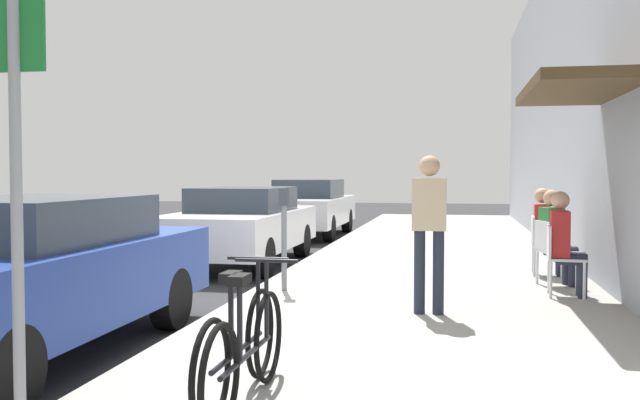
% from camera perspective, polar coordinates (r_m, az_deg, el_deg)
% --- Properties ---
extents(ground_plane, '(60.00, 60.00, 0.00)m').
position_cam_1_polar(ground_plane, '(7.90, -8.53, -9.72)').
color(ground_plane, '#2D2D30').
extents(sidewalk_slab, '(4.50, 32.00, 0.12)m').
position_cam_1_polar(sidewalk_slab, '(9.42, 8.86, -7.40)').
color(sidewalk_slab, '#9E9B93').
rests_on(sidewalk_slab, ground_plane).
extents(building_facade, '(1.40, 32.00, 6.30)m').
position_cam_1_polar(building_facade, '(9.61, 23.68, 11.10)').
color(building_facade, '#999EA8').
rests_on(building_facade, ground_plane).
extents(parked_car_0, '(1.80, 4.40, 1.42)m').
position_cam_1_polar(parked_car_0, '(6.62, -23.15, -5.66)').
color(parked_car_0, navy).
rests_on(parked_car_0, ground_plane).
extents(parked_car_1, '(1.80, 4.40, 1.38)m').
position_cam_1_polar(parked_car_1, '(12.31, -6.45, -1.99)').
color(parked_car_1, silver).
rests_on(parked_car_1, ground_plane).
extents(parked_car_2, '(1.80, 4.40, 1.46)m').
position_cam_1_polar(parked_car_2, '(17.81, -0.94, -0.57)').
color(parked_car_2, silver).
rests_on(parked_car_2, ground_plane).
extents(parking_meter, '(0.12, 0.10, 1.32)m').
position_cam_1_polar(parking_meter, '(8.89, -2.97, -2.58)').
color(parking_meter, slate).
rests_on(parking_meter, sidewalk_slab).
extents(street_sign, '(0.32, 0.06, 2.60)m').
position_cam_1_polar(street_sign, '(3.86, -23.69, 2.11)').
color(street_sign, gray).
rests_on(street_sign, sidewalk_slab).
extents(bicycle_0, '(0.46, 1.71, 0.90)m').
position_cam_1_polar(bicycle_0, '(4.62, -6.01, -12.25)').
color(bicycle_0, black).
rests_on(bicycle_0, sidewalk_slab).
extents(bicycle_1, '(0.46, 1.71, 0.90)m').
position_cam_1_polar(bicycle_1, '(4.74, -6.72, -11.88)').
color(bicycle_1, black).
rests_on(bicycle_1, sidewalk_slab).
extents(cafe_chair_0, '(0.47, 0.47, 0.87)m').
position_cam_1_polar(cafe_chair_0, '(9.00, 19.10, -4.32)').
color(cafe_chair_0, silver).
rests_on(cafe_chair_0, sidewalk_slab).
extents(seated_patron_0, '(0.44, 0.38, 1.29)m').
position_cam_1_polar(seated_patron_0, '(8.98, 19.50, -3.11)').
color(seated_patron_0, '#232838').
rests_on(seated_patron_0, sidewalk_slab).
extents(cafe_chair_1, '(0.54, 0.54, 0.87)m').
position_cam_1_polar(cafe_chair_1, '(9.77, 18.47, -3.80)').
color(cafe_chair_1, silver).
rests_on(cafe_chair_1, sidewalk_slab).
extents(seated_patron_1, '(0.50, 0.45, 1.29)m').
position_cam_1_polar(seated_patron_1, '(9.78, 18.81, -2.67)').
color(seated_patron_1, '#232838').
rests_on(seated_patron_1, sidewalk_slab).
extents(cafe_chair_2, '(0.46, 0.46, 0.87)m').
position_cam_1_polar(cafe_chair_2, '(10.76, 17.77, -3.24)').
color(cafe_chair_2, silver).
rests_on(cafe_chair_2, sidewalk_slab).
extents(seated_patron_2, '(0.44, 0.37, 1.29)m').
position_cam_1_polar(seated_patron_2, '(10.75, 18.10, -2.23)').
color(seated_patron_2, '#232838').
rests_on(seated_patron_2, sidewalk_slab).
extents(pedestrian_standing, '(0.36, 0.22, 1.70)m').
position_cam_1_polar(pedestrian_standing, '(7.49, 8.98, -1.72)').
color(pedestrian_standing, '#232838').
rests_on(pedestrian_standing, sidewalk_slab).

